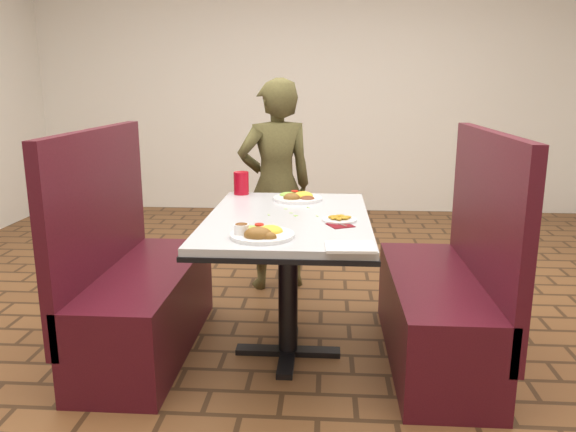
% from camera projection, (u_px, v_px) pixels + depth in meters
% --- Properties ---
extents(dining_table, '(0.81, 1.21, 0.75)m').
position_uv_depth(dining_table, '(288.00, 235.00, 2.82)').
color(dining_table, '#BABDC0').
rests_on(dining_table, ground).
extents(booth_bench_left, '(0.47, 1.20, 1.17)m').
position_uv_depth(booth_bench_left, '(137.00, 291.00, 2.95)').
color(booth_bench_left, '#4E111C').
rests_on(booth_bench_left, ground).
extents(booth_bench_right, '(0.47, 1.20, 1.17)m').
position_uv_depth(booth_bench_right, '(445.00, 299.00, 2.84)').
color(booth_bench_right, '#4E111C').
rests_on(booth_bench_right, ground).
extents(diner_person, '(0.61, 0.51, 1.43)m').
position_uv_depth(diner_person, '(276.00, 186.00, 3.81)').
color(diner_person, brown).
rests_on(diner_person, ground).
extents(near_dinner_plate, '(0.28, 0.28, 0.09)m').
position_uv_depth(near_dinner_plate, '(261.00, 230.00, 2.40)').
color(near_dinner_plate, white).
rests_on(near_dinner_plate, dining_table).
extents(far_dinner_plate, '(0.28, 0.28, 0.07)m').
position_uv_depth(far_dinner_plate, '(298.00, 195.00, 3.18)').
color(far_dinner_plate, white).
rests_on(far_dinner_plate, dining_table).
extents(plantain_plate, '(0.17, 0.17, 0.03)m').
position_uv_depth(plantain_plate, '(339.00, 219.00, 2.69)').
color(plantain_plate, white).
rests_on(plantain_plate, dining_table).
extents(maroon_napkin, '(0.14, 0.14, 0.00)m').
position_uv_depth(maroon_napkin, '(340.00, 225.00, 2.61)').
color(maroon_napkin, '#610E13').
rests_on(maroon_napkin, dining_table).
extents(spoon_utensil, '(0.08, 0.11, 0.00)m').
position_uv_depth(spoon_utensil, '(338.00, 224.00, 2.62)').
color(spoon_utensil, silver).
rests_on(spoon_utensil, dining_table).
extents(red_tumbler, '(0.09, 0.09, 0.13)m').
position_uv_depth(red_tumbler, '(241.00, 183.00, 3.33)').
color(red_tumbler, '#B70C1C').
rests_on(red_tumbler, dining_table).
extents(paper_napkin, '(0.21, 0.16, 0.01)m').
position_uv_depth(paper_napkin, '(350.00, 247.00, 2.24)').
color(paper_napkin, silver).
rests_on(paper_napkin, dining_table).
extents(knife_utensil, '(0.08, 0.17, 0.00)m').
position_uv_depth(knife_utensil, '(265.00, 230.00, 2.49)').
color(knife_utensil, silver).
rests_on(knife_utensil, dining_table).
extents(fork_utensil, '(0.07, 0.14, 0.00)m').
position_uv_depth(fork_utensil, '(267.00, 232.00, 2.46)').
color(fork_utensil, silver).
rests_on(fork_utensil, dining_table).
extents(lettuce_shreds, '(0.28, 0.32, 0.00)m').
position_uv_depth(lettuce_shreds, '(297.00, 213.00, 2.85)').
color(lettuce_shreds, '#9BCA51').
rests_on(lettuce_shreds, dining_table).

